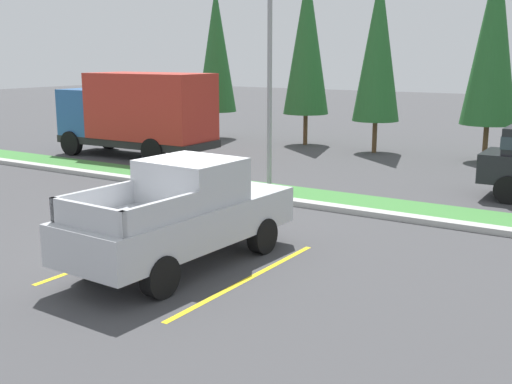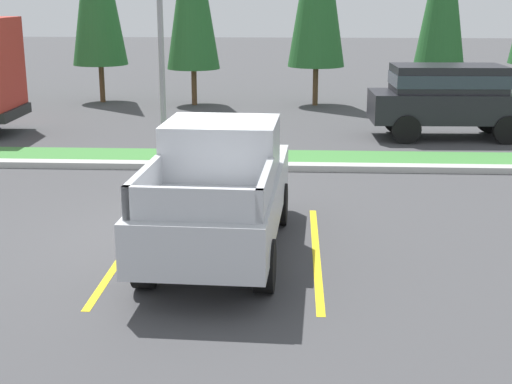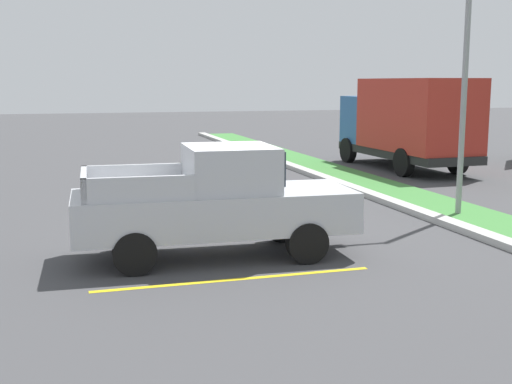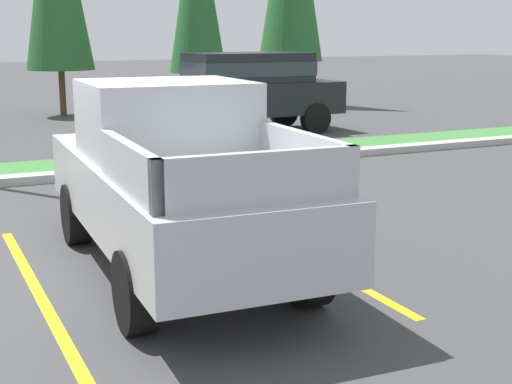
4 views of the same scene
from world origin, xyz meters
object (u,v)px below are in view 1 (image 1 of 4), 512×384
pickup_truck_main (184,214)px  cypress_tree_center (378,46)px  cargo_truck_distant (138,112)px  street_light (267,55)px  cypress_tree_leftmost (216,49)px  cypress_tree_right_inner (493,37)px  cypress_tree_left_inner (307,41)px

pickup_truck_main → cypress_tree_center: size_ratio=0.70×
cargo_truck_distant → street_light: (8.17, -3.29, 2.24)m
pickup_truck_main → street_light: 7.44m
street_light → cypress_tree_leftmost: 13.45m
pickup_truck_main → cypress_tree_center: bearing=99.2°
street_light → cypress_tree_right_inner: 10.59m
cypress_tree_leftmost → cypress_tree_center: size_ratio=0.98×
cypress_tree_leftmost → cypress_tree_center: bearing=-2.0°
cargo_truck_distant → cypress_tree_center: (7.64, 6.34, 2.61)m
pickup_truck_main → cypress_tree_left_inner: 18.16m
cargo_truck_distant → street_light: size_ratio=0.97×
pickup_truck_main → cypress_tree_right_inner: (1.94, 16.23, 3.72)m
cypress_tree_right_inner → cypress_tree_left_inner: bearing=177.1°
street_light → cypress_tree_center: bearing=93.2°
cypress_tree_center → cypress_tree_right_inner: (4.55, 0.15, 0.31)m
pickup_truck_main → cypress_tree_leftmost: bearing=124.3°
street_light → cypress_tree_left_inner: bearing=112.4°
street_light → cypress_tree_leftmost: cypress_tree_leftmost is taller
pickup_truck_main → cypress_tree_leftmost: 20.10m
cypress_tree_leftmost → cypress_tree_left_inner: 4.90m
cypress_tree_leftmost → cypress_tree_left_inner: (4.88, 0.26, 0.34)m
cypress_tree_left_inner → cypress_tree_center: bearing=-8.7°
street_light → cypress_tree_left_inner: size_ratio=0.88×
cargo_truck_distant → street_light: 9.09m
pickup_truck_main → street_light: street_light is taller
cypress_tree_leftmost → cargo_truck_distant: bearing=-82.3°
street_light → cypress_tree_leftmost: bearing=132.4°
cypress_tree_left_inner → cypress_tree_right_inner: size_ratio=0.99×
pickup_truck_main → cypress_tree_left_inner: cypress_tree_left_inner is taller
cypress_tree_right_inner → street_light: bearing=-112.4°
cargo_truck_distant → pickup_truck_main: bearing=-43.5°
pickup_truck_main → cypress_tree_left_inner: size_ratio=0.66×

